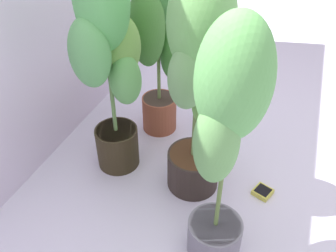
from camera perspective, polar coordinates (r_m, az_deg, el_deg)
ground_plane at (r=1.79m, az=6.33°, el=-9.50°), size 8.00×8.00×0.00m
potted_plant_front_left at (r=1.13m, az=8.96°, el=-1.41°), size 0.29×0.29×0.99m
potted_plant_back_right at (r=1.83m, az=-1.49°, el=14.31°), size 0.33×0.27×1.02m
potted_plant_center at (r=1.44m, az=5.13°, el=7.41°), size 0.35×0.34×1.02m
potted_plant_back_center at (r=1.57m, az=-9.26°, el=10.70°), size 0.36×0.28×1.05m
hygrometer_box at (r=1.80m, az=14.62°, el=-9.97°), size 0.10×0.10×0.03m
nutrient_bottle at (r=2.09m, az=6.47°, el=2.47°), size 0.08×0.08×0.24m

